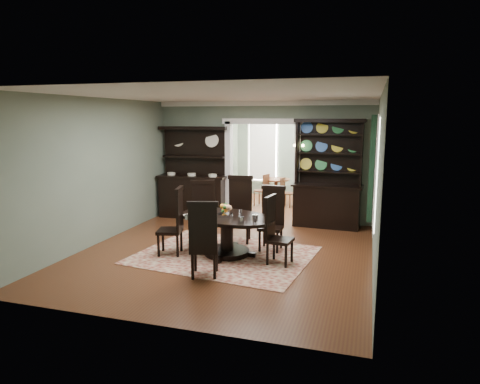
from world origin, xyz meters
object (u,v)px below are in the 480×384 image
(sideboard, at_px, (193,186))
(parlor_table, at_px, (276,187))
(welsh_dresser, at_px, (327,188))
(dining_table, at_px, (227,228))

(sideboard, bearing_deg, parlor_table, 49.11)
(welsh_dresser, distance_m, parlor_table, 2.90)
(dining_table, xyz_separation_m, parlor_table, (-0.15, 5.07, -0.03))
(welsh_dresser, relative_size, parlor_table, 3.09)
(dining_table, xyz_separation_m, sideboard, (-1.88, 2.79, 0.29))
(dining_table, bearing_deg, sideboard, 140.88)
(welsh_dresser, xyz_separation_m, parlor_table, (-1.74, 2.28, -0.43))
(parlor_table, bearing_deg, sideboard, -127.22)
(welsh_dresser, bearing_deg, dining_table, -116.79)
(dining_table, distance_m, sideboard, 3.37)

